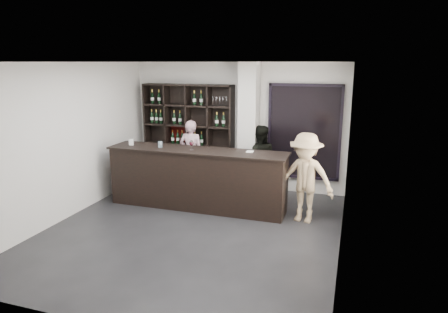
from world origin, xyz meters
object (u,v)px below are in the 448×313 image
(taster_black, at_px, (259,160))
(customer, at_px, (305,178))
(tasting_counter, at_px, (197,179))
(wine_shelf, at_px, (188,135))
(taster_pink, at_px, (191,154))

(taster_black, relative_size, customer, 0.93)
(tasting_counter, relative_size, taster_black, 2.36)
(tasting_counter, bearing_deg, taster_black, 52.88)
(tasting_counter, height_order, customer, customer)
(wine_shelf, distance_m, customer, 3.34)
(taster_pink, xyz_separation_m, taster_black, (1.65, 0.00, -0.02))
(wine_shelf, height_order, taster_pink, wine_shelf)
(tasting_counter, height_order, taster_pink, taster_pink)
(taster_black, bearing_deg, tasting_counter, 39.72)
(wine_shelf, distance_m, taster_black, 1.84)
(wine_shelf, bearing_deg, tasting_counter, -61.36)
(taster_black, xyz_separation_m, customer, (1.17, -1.35, 0.06))
(taster_pink, distance_m, customer, 3.12)
(tasting_counter, distance_m, customer, 2.16)
(wine_shelf, bearing_deg, customer, -27.18)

